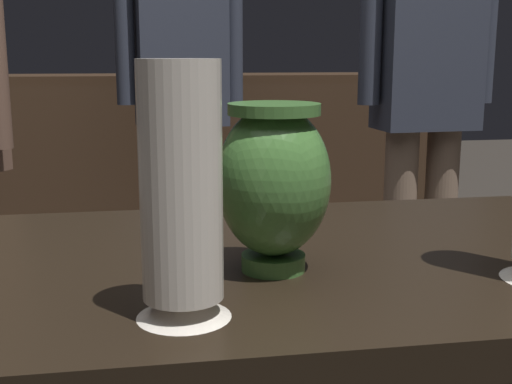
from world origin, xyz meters
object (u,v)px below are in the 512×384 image
at_px(visitor_center_back, 181,82).
at_px(visitor_near_right, 427,78).
at_px(vase_centerpiece, 274,181).
at_px(vase_left_accent, 181,197).
at_px(shelf_vase_center, 170,61).

height_order(visitor_center_back, visitor_near_right, visitor_near_right).
relative_size(vase_centerpiece, visitor_near_right, 0.13).
relative_size(vase_centerpiece, vase_left_accent, 0.80).
height_order(vase_centerpiece, visitor_center_back, visitor_center_back).
bearing_deg(visitor_near_right, shelf_vase_center, -55.91).
bearing_deg(visitor_center_back, vase_left_accent, 78.00).
bearing_deg(vase_centerpiece, visitor_center_back, 90.70).
bearing_deg(vase_left_accent, visitor_center_back, 86.60).
xyz_separation_m(visitor_center_back, visitor_near_right, (0.77, -0.42, 0.02)).
bearing_deg(vase_left_accent, vase_centerpiece, 48.24).
xyz_separation_m(shelf_vase_center, visitor_near_right, (0.79, -1.03, -0.04)).
bearing_deg(visitor_center_back, shelf_vase_center, -97.17).
distance_m(shelf_vase_center, visitor_center_back, 0.62).
xyz_separation_m(shelf_vase_center, visitor_center_back, (0.02, -0.61, -0.07)).
distance_m(shelf_vase_center, visitor_near_right, 1.29).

